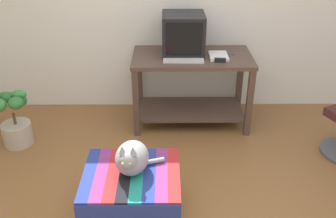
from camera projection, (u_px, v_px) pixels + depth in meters
desk at (192, 78)px, 4.01m from camera, size 1.22×0.66×0.77m
tv_monitor at (183, 34)px, 3.86m from camera, size 0.43×0.42×0.41m
keyboard at (184, 60)px, 3.76m from camera, size 0.41×0.16×0.02m
book at (218, 56)px, 3.85m from camera, size 0.18×0.25×0.03m
ottoman_with_blanket at (132, 195)px, 2.87m from camera, size 0.71×0.65×0.40m
cat at (132, 158)px, 2.74m from camera, size 0.38×0.36×0.29m
potted_plant at (14, 121)px, 3.73m from camera, size 0.36×0.33×0.60m
stapler at (220, 60)px, 3.73m from camera, size 0.11×0.04×0.04m
pen at (228, 54)px, 3.93m from camera, size 0.14×0.02×0.01m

